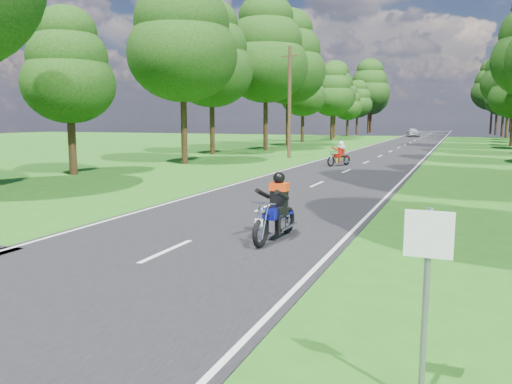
% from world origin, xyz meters
% --- Properties ---
extents(ground, '(160.00, 160.00, 0.00)m').
position_xyz_m(ground, '(0.00, 0.00, 0.00)').
color(ground, '#225C15').
rests_on(ground, ground).
extents(main_road, '(7.00, 140.00, 0.02)m').
position_xyz_m(main_road, '(0.00, 50.00, 0.01)').
color(main_road, black).
rests_on(main_road, ground).
extents(road_markings, '(7.40, 140.00, 0.01)m').
position_xyz_m(road_markings, '(-0.14, 48.13, 0.02)').
color(road_markings, silver).
rests_on(road_markings, main_road).
extents(treeline, '(40.00, 115.35, 14.78)m').
position_xyz_m(treeline, '(1.43, 60.06, 8.25)').
color(treeline, black).
rests_on(treeline, ground).
extents(telegraph_pole, '(1.20, 0.26, 8.00)m').
position_xyz_m(telegraph_pole, '(-6.00, 28.00, 4.07)').
color(telegraph_pole, '#382616').
rests_on(telegraph_pole, ground).
extents(road_sign, '(0.45, 0.07, 2.00)m').
position_xyz_m(road_sign, '(5.50, -2.01, 1.34)').
color(road_sign, slate).
rests_on(road_sign, ground).
extents(rider_near_blue, '(0.75, 1.94, 1.59)m').
position_xyz_m(rider_near_blue, '(1.81, 3.82, 0.82)').
color(rider_near_blue, navy).
rests_on(rider_near_blue, main_road).
extents(rider_far_red, '(1.32, 1.87, 1.49)m').
position_xyz_m(rider_far_red, '(-1.09, 22.88, 0.76)').
color(rider_far_red, '#9E120C').
rests_on(rider_far_red, main_road).
extents(distant_car, '(2.60, 4.44, 1.42)m').
position_xyz_m(distant_car, '(-1.59, 76.74, 0.73)').
color(distant_car, '#B8BABF').
rests_on(distant_car, main_road).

